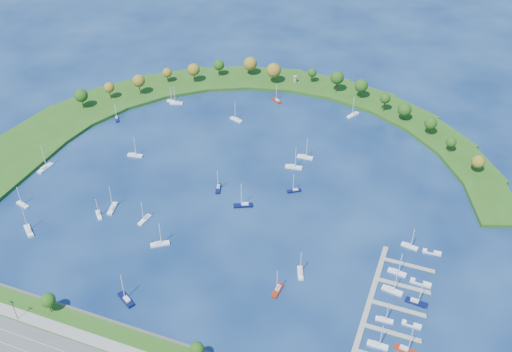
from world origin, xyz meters
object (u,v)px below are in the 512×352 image
(moored_boat_19, at_px, (176,103))
(docked_boat_5, at_px, (411,324))
(moored_boat_6, at_px, (29,230))
(moored_boat_16, at_px, (278,290))
(moored_boat_13, at_px, (126,299))
(docked_boat_8, at_px, (397,272))
(moored_boat_11, at_px, (117,118))
(moored_boat_14, at_px, (218,188))
(moored_boat_15, at_px, (112,208))
(moored_boat_21, at_px, (99,214))
(moored_boat_1, at_px, (294,190))
(moored_boat_7, at_px, (160,243))
(docked_boat_9, at_px, (420,283))
(docked_boat_2, at_px, (378,344))
(moored_boat_8, at_px, (135,155))
(moored_boat_20, at_px, (236,119))
(harbor_tower, at_px, (295,79))
(moored_boat_4, at_px, (45,168))
(moored_boat_18, at_px, (277,100))
(docked_boat_6, at_px, (392,290))
(docked_boat_7, at_px, (416,302))
(moored_boat_5, at_px, (353,114))
(moored_boat_10, at_px, (305,157))
(moored_boat_9, at_px, (145,219))
(moored_boat_0, at_px, (23,204))
(moored_boat_17, at_px, (300,272))
(moored_boat_12, at_px, (243,205))
(moored_boat_3, at_px, (294,167))
(docked_boat_4, at_px, (384,319))
(docked_boat_10, at_px, (410,246))
(docked_boat_3, at_px, (406,350))
(moored_boat_2, at_px, (172,101))

(moored_boat_19, xyz_separation_m, docked_boat_5, (167.65, -124.78, -0.33))
(moored_boat_6, height_order, moored_boat_16, moored_boat_6)
(moored_boat_13, bearing_deg, docked_boat_8, -121.35)
(moored_boat_11, distance_m, moored_boat_14, 95.20)
(moored_boat_15, relative_size, moored_boat_21, 1.25)
(docked_boat_5, bearing_deg, moored_boat_1, 138.84)
(moored_boat_7, bearing_deg, docked_boat_9, -26.14)
(moored_boat_19, bearing_deg, docked_boat_2, 119.36)
(moored_boat_8, height_order, docked_boat_2, moored_boat_8)
(moored_boat_20, distance_m, docked_boat_2, 176.29)
(harbor_tower, distance_m, moored_boat_4, 169.58)
(moored_boat_15, bearing_deg, docked_boat_8, -100.19)
(moored_boat_7, height_order, moored_boat_18, moored_boat_7)
(docked_boat_6, bearing_deg, moored_boat_13, -147.95)
(moored_boat_4, height_order, moored_boat_16, moored_boat_4)
(moored_boat_6, relative_size, docked_boat_6, 1.04)
(moored_boat_11, relative_size, moored_boat_20, 0.90)
(docked_boat_7, bearing_deg, moored_boat_8, 167.16)
(moored_boat_5, relative_size, moored_boat_10, 1.01)
(moored_boat_20, relative_size, docked_boat_8, 1.00)
(moored_boat_6, xyz_separation_m, docked_boat_5, (176.72, 8.67, -0.38))
(moored_boat_9, relative_size, docked_boat_9, 1.34)
(moored_boat_15, xyz_separation_m, moored_boat_16, (93.61, -21.59, -0.03))
(moored_boat_0, bearing_deg, moored_boat_17, -164.21)
(moored_boat_11, distance_m, moored_boat_18, 100.40)
(moored_boat_10, bearing_deg, moored_boat_12, -110.00)
(moored_boat_3, height_order, moored_boat_4, moored_boat_4)
(moored_boat_3, relative_size, moored_boat_15, 1.00)
(docked_boat_5, bearing_deg, docked_boat_7, 91.88)
(moored_boat_5, height_order, docked_boat_4, moored_boat_5)
(moored_boat_5, bearing_deg, moored_boat_4, -23.14)
(moored_boat_15, height_order, moored_boat_20, moored_boat_15)
(moored_boat_16, height_order, docked_boat_10, moored_boat_16)
(moored_boat_19, height_order, docked_boat_8, moored_boat_19)
(moored_boat_18, xyz_separation_m, docked_boat_9, (109.38, -126.90, -0.22))
(moored_boat_6, relative_size, moored_boat_7, 1.05)
(moored_boat_1, distance_m, docked_boat_3, 105.25)
(docked_boat_4, bearing_deg, moored_boat_15, 168.57)
(moored_boat_4, bearing_deg, docked_boat_3, -97.80)
(moored_boat_0, relative_size, moored_boat_3, 0.83)
(moored_boat_14, xyz_separation_m, docked_boat_5, (106.90, -53.12, -0.33))
(docked_boat_6, bearing_deg, moored_boat_5, 118.40)
(docked_boat_10, bearing_deg, moored_boat_2, 163.52)
(docked_boat_2, bearing_deg, moored_boat_7, 169.40)
(moored_boat_8, bearing_deg, docked_boat_4, -33.47)
(moored_boat_3, distance_m, moored_boat_21, 104.48)
(moored_boat_8, bearing_deg, moored_boat_3, 3.60)
(moored_boat_19, bearing_deg, moored_boat_0, 59.25)
(docked_boat_3, xyz_separation_m, docked_boat_6, (-10.50, 28.30, -0.01))
(moored_boat_14, bearing_deg, moored_boat_13, -22.09)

